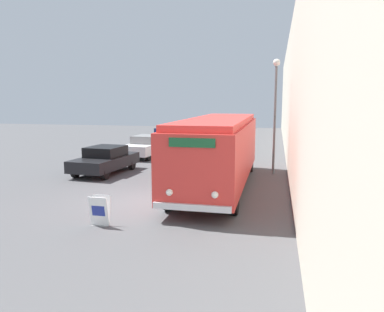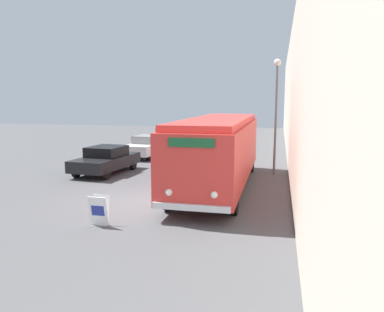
{
  "view_description": "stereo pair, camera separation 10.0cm",
  "coord_description": "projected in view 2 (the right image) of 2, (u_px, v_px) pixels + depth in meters",
  "views": [
    {
      "loc": [
        4.94,
        -13.08,
        3.84
      ],
      "look_at": [
        1.88,
        0.42,
        1.76
      ],
      "focal_mm": 35.0,
      "sensor_mm": 36.0,
      "label": 1
    },
    {
      "loc": [
        5.04,
        -13.05,
        3.84
      ],
      "look_at": [
        1.88,
        0.42,
        1.76
      ],
      "focal_mm": 35.0,
      "sensor_mm": 36.0,
      "label": 2
    }
  ],
  "objects": [
    {
      "name": "sign_board",
      "position": [
        99.0,
        211.0,
        11.53
      ],
      "size": [
        0.61,
        0.35,
        0.93
      ],
      "color": "gray",
      "rests_on": "ground_plane"
    },
    {
      "name": "streetlamp",
      "position": [
        276.0,
        100.0,
        18.95
      ],
      "size": [
        0.36,
        0.36,
        5.88
      ],
      "color": "#595E60",
      "rests_on": "ground_plane"
    },
    {
      "name": "parked_car_mid",
      "position": [
        147.0,
        146.0,
        25.3
      ],
      "size": [
        2.08,
        4.31,
        1.47
      ],
      "rotation": [
        0.0,
        0.0,
        -0.07
      ],
      "color": "black",
      "rests_on": "ground_plane"
    },
    {
      "name": "ground_plane",
      "position": [
        141.0,
        202.0,
        14.27
      ],
      "size": [
        80.0,
        80.0,
        0.0
      ],
      "primitive_type": "plane",
      "color": "#4C4C4F"
    },
    {
      "name": "parked_car_near",
      "position": [
        106.0,
        160.0,
        19.74
      ],
      "size": [
        2.32,
        4.41,
        1.42
      ],
      "rotation": [
        0.0,
        0.0,
        -0.09
      ],
      "color": "black",
      "rests_on": "ground_plane"
    },
    {
      "name": "parked_car_far",
      "position": [
        169.0,
        136.0,
        31.84
      ],
      "size": [
        2.31,
        4.89,
        1.5
      ],
      "rotation": [
        0.0,
        0.0,
        -0.09
      ],
      "color": "black",
      "rests_on": "ground_plane"
    },
    {
      "name": "building_wall_right",
      "position": [
        293.0,
        95.0,
        22.0
      ],
      "size": [
        0.3,
        60.0,
        8.23
      ],
      "color": "beige",
      "rests_on": "ground_plane"
    },
    {
      "name": "vintage_bus",
      "position": [
        219.0,
        148.0,
        16.41
      ],
      "size": [
        2.59,
        10.73,
        3.07
      ],
      "color": "black",
      "rests_on": "ground_plane"
    }
  ]
}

